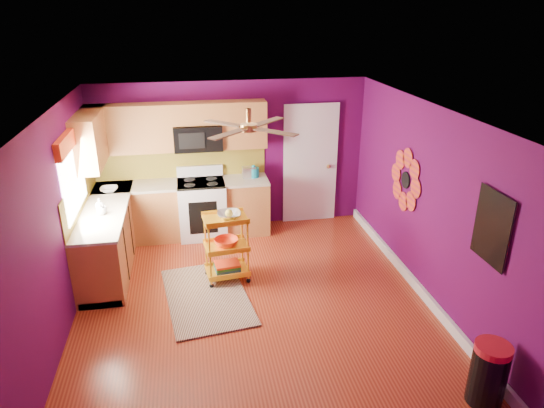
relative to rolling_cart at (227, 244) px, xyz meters
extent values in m
plane|color=maroon|center=(0.27, -0.66, -0.54)|extent=(5.00, 5.00, 0.00)
cube|color=#500947|center=(0.27, 1.84, 0.71)|extent=(4.50, 0.04, 2.50)
cube|color=#500947|center=(0.27, -3.16, 0.71)|extent=(4.50, 0.04, 2.50)
cube|color=#500947|center=(-1.98, -0.66, 0.71)|extent=(0.04, 5.00, 2.50)
cube|color=#500947|center=(2.52, -0.66, 0.71)|extent=(0.04, 5.00, 2.50)
cube|color=silver|center=(0.27, -0.66, 1.96)|extent=(4.50, 5.00, 0.04)
cube|color=white|center=(2.49, -0.66, -0.47)|extent=(0.05, 4.90, 0.14)
cube|color=#965729|center=(-1.68, 0.69, -0.09)|extent=(0.60, 2.30, 0.90)
cube|color=#965729|center=(-0.58, 1.54, -0.09)|extent=(2.80, 0.60, 0.90)
cube|color=beige|center=(-1.68, 0.69, 0.38)|extent=(0.63, 2.30, 0.04)
cube|color=beige|center=(-0.58, 1.54, 0.38)|extent=(2.80, 0.63, 0.04)
cube|color=black|center=(-1.68, 0.69, -0.49)|extent=(0.54, 2.30, 0.10)
cube|color=black|center=(-0.58, 1.54, -0.49)|extent=(2.80, 0.54, 0.10)
cube|color=white|center=(-0.28, 1.51, -0.08)|extent=(0.76, 0.66, 0.92)
cube|color=black|center=(-0.28, 1.51, 0.38)|extent=(0.76, 0.62, 0.03)
cube|color=white|center=(-0.28, 1.79, 0.50)|extent=(0.76, 0.06, 0.18)
cube|color=black|center=(-0.28, 1.18, -0.09)|extent=(0.45, 0.02, 0.55)
cube|color=#965729|center=(-1.32, 1.67, 1.28)|extent=(1.32, 0.33, 0.75)
cube|color=#965729|center=(0.46, 1.67, 1.28)|extent=(0.72, 0.33, 0.75)
cube|color=#965729|center=(-0.28, 1.67, 1.49)|extent=(0.76, 0.33, 0.34)
cube|color=#965729|center=(-1.81, 1.19, 1.28)|extent=(0.33, 1.30, 0.75)
cube|color=black|center=(-0.28, 1.64, 1.11)|extent=(0.76, 0.38, 0.40)
cube|color=#676817|center=(-0.58, 1.83, 0.65)|extent=(2.80, 0.01, 0.51)
cube|color=#676817|center=(-1.97, 0.69, 0.65)|extent=(0.01, 2.30, 0.51)
cube|color=white|center=(-1.96, 0.39, 1.01)|extent=(0.03, 1.20, 1.00)
cube|color=red|center=(-1.93, 0.39, 1.48)|extent=(0.08, 1.35, 0.22)
cube|color=white|center=(1.62, 1.81, 0.48)|extent=(0.85, 0.04, 2.05)
cube|color=white|center=(1.62, 1.79, 0.48)|extent=(0.95, 0.02, 2.15)
sphere|color=#BF8C3F|center=(1.94, 1.76, 0.46)|extent=(0.07, 0.07, 0.07)
cylinder|color=black|center=(2.50, -0.06, 0.81)|extent=(0.01, 0.24, 0.24)
cube|color=#166B94|center=(2.50, -2.06, 1.01)|extent=(0.03, 0.52, 0.72)
cube|color=black|center=(2.49, -2.06, 1.01)|extent=(0.01, 0.56, 0.76)
cylinder|color=#BF8C3F|center=(0.27, -0.46, 1.88)|extent=(0.06, 0.06, 0.16)
cylinder|color=#BF8C3F|center=(0.27, -0.46, 1.74)|extent=(0.20, 0.20, 0.08)
cube|color=#4C2D19|center=(0.54, -0.19, 1.74)|extent=(0.47, 0.47, 0.01)
cube|color=#4C2D19|center=(0.01, -0.19, 1.74)|extent=(0.47, 0.47, 0.01)
cube|color=#4C2D19|center=(0.01, -0.73, 1.74)|extent=(0.47, 0.47, 0.01)
cube|color=#4C2D19|center=(0.54, -0.73, 1.74)|extent=(0.47, 0.47, 0.01)
cube|color=#321A10|center=(-0.33, -0.42, -0.53)|extent=(1.24, 1.79, 0.02)
cylinder|color=yellow|center=(-0.25, -0.21, -0.05)|extent=(0.03, 0.03, 0.91)
cylinder|color=yellow|center=(0.27, -0.15, -0.05)|extent=(0.03, 0.03, 0.91)
cylinder|color=yellow|center=(-0.29, 0.15, -0.05)|extent=(0.03, 0.03, 0.91)
cylinder|color=yellow|center=(0.23, 0.21, -0.05)|extent=(0.03, 0.03, 0.91)
sphere|color=black|center=(-0.25, -0.21, -0.51)|extent=(0.06, 0.06, 0.06)
sphere|color=black|center=(0.27, -0.15, -0.51)|extent=(0.06, 0.06, 0.06)
sphere|color=black|center=(-0.29, 0.15, -0.51)|extent=(0.06, 0.06, 0.06)
sphere|color=black|center=(0.23, 0.21, -0.51)|extent=(0.06, 0.06, 0.06)
cube|color=yellow|center=(-0.01, 0.00, 0.38)|extent=(0.63, 0.49, 0.03)
cube|color=yellow|center=(-0.01, 0.00, -0.03)|extent=(0.63, 0.49, 0.03)
cube|color=yellow|center=(-0.01, 0.00, -0.42)|extent=(0.63, 0.49, 0.03)
imported|color=beige|center=(0.04, 0.00, 0.44)|extent=(0.35, 0.35, 0.08)
sphere|color=yellow|center=(0.04, 0.00, 0.46)|extent=(0.11, 0.11, 0.11)
imported|color=red|center=(-0.01, 0.00, 0.03)|extent=(0.37, 0.37, 0.10)
cube|color=navy|center=(-0.01, 0.00, -0.38)|extent=(0.37, 0.29, 0.04)
cube|color=#267233|center=(-0.01, 0.00, -0.34)|extent=(0.37, 0.29, 0.04)
cube|color=red|center=(-0.01, 0.00, -0.30)|extent=(0.37, 0.29, 0.03)
cylinder|color=black|center=(2.25, -2.73, -0.25)|extent=(0.35, 0.35, 0.59)
cylinder|color=red|center=(2.25, -2.73, 0.08)|extent=(0.35, 0.35, 0.07)
cylinder|color=teal|center=(0.61, 1.61, 0.48)|extent=(0.18, 0.18, 0.16)
sphere|color=teal|center=(0.61, 1.61, 0.58)|extent=(0.06, 0.06, 0.06)
cube|color=beige|center=(0.53, 1.61, 0.49)|extent=(0.22, 0.15, 0.18)
imported|color=#EA3F72|center=(-1.68, 0.44, 0.48)|extent=(0.08, 0.08, 0.17)
imported|color=white|center=(-1.71, 0.61, 0.48)|extent=(0.13, 0.13, 0.17)
imported|color=white|center=(-1.68, 1.33, 0.43)|extent=(0.27, 0.27, 0.07)
imported|color=white|center=(-1.66, 0.43, 0.45)|extent=(0.14, 0.14, 0.11)
camera|label=1|loc=(-0.43, -5.98, 3.06)|focal=32.00mm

